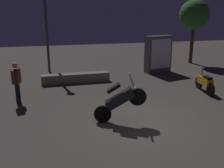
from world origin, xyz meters
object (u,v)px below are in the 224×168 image
at_px(person_rider_beside, 16,79).
at_px(kiosk_billboard, 158,54).
at_px(motorcycle_black_foreground, 120,100).
at_px(streetlamp_near, 45,13).
at_px(motorcycle_orange_parked_left, 205,82).

xyz_separation_m(person_rider_beside, kiosk_billboard, (7.44, 3.42, 0.11)).
xyz_separation_m(motorcycle_black_foreground, streetlamp_near, (-2.03, 7.80, 2.60)).
bearing_deg(motorcycle_black_foreground, person_rider_beside, 154.29).
height_order(motorcycle_black_foreground, motorcycle_orange_parked_left, motorcycle_black_foreground).
height_order(motorcycle_orange_parked_left, streetlamp_near, streetlamp_near).
height_order(streetlamp_near, kiosk_billboard, streetlamp_near).
relative_size(motorcycle_black_foreground, streetlamp_near, 0.31).
xyz_separation_m(motorcycle_orange_parked_left, person_rider_beside, (-7.81, 0.68, 0.50)).
bearing_deg(motorcycle_orange_parked_left, person_rider_beside, 92.88).
height_order(motorcycle_black_foreground, streetlamp_near, streetlamp_near).
relative_size(motorcycle_black_foreground, motorcycle_orange_parked_left, 0.99).
bearing_deg(motorcycle_orange_parked_left, motorcycle_black_foreground, 122.87).
bearing_deg(streetlamp_near, kiosk_billboard, -14.63).
relative_size(person_rider_beside, kiosk_billboard, 0.75).
bearing_deg(person_rider_beside, motorcycle_orange_parked_left, 10.63).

